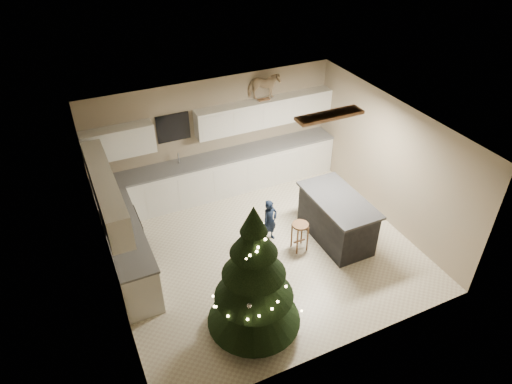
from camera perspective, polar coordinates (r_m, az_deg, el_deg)
ground_plane at (r=8.93m, az=0.96°, el=-7.23°), size 5.50×5.50×0.00m
room_shell at (r=7.88m, az=1.23°, el=2.31°), size 5.52×5.02×2.61m
cabinetry at (r=9.44m, az=-8.38°, el=0.79°), size 5.50×3.20×2.00m
island at (r=9.05m, az=10.03°, el=-3.24°), size 0.90×1.70×0.95m
bar_stool at (r=8.71m, az=5.53°, el=-4.78°), size 0.31×0.31×0.60m
christmas_tree at (r=6.91m, az=-0.27°, el=-11.38°), size 1.52×1.47×2.43m
toddler at (r=8.88m, az=1.74°, el=-3.63°), size 0.38×0.30×0.92m
rocking_horse at (r=9.91m, az=0.99°, el=13.08°), size 0.74×0.50×0.60m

